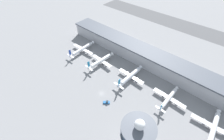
# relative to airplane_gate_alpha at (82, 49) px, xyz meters

# --- Properties ---
(ground_plane) EXTENTS (1000.00, 1000.00, 0.00)m
(ground_plane) POSITION_rel_airplane_gate_alpha_xyz_m (67.41, -33.69, -4.54)
(ground_plane) COLOR gray
(terminal_building) EXTENTS (216.64, 25.00, 18.18)m
(terminal_building) POSITION_rel_airplane_gate_alpha_xyz_m (67.41, 36.31, 4.65)
(terminal_building) COLOR #B2B2B7
(terminal_building) RESTS_ON ground
(runway_strip) EXTENTS (324.96, 44.00, 0.01)m
(runway_strip) POSITION_rel_airplane_gate_alpha_xyz_m (67.41, 159.56, -4.54)
(runway_strip) COLOR #515154
(runway_strip) RESTS_ON ground
(airplane_gate_alpha) EXTENTS (34.87, 41.42, 13.68)m
(airplane_gate_alpha) POSITION_rel_airplane_gate_alpha_xyz_m (0.00, 0.00, 0.00)
(airplane_gate_alpha) COLOR white
(airplane_gate_alpha) RESTS_ON ground
(airplane_gate_bravo) EXTENTS (30.79, 39.44, 14.39)m
(airplane_gate_bravo) POSITION_rel_airplane_gate_alpha_xyz_m (35.62, -1.06, 0.30)
(airplane_gate_bravo) COLOR white
(airplane_gate_bravo) RESTS_ON ground
(airplane_gate_charlie) EXTENTS (31.66, 40.02, 14.44)m
(airplane_gate_charlie) POSITION_rel_airplane_gate_alpha_xyz_m (77.30, 1.47, 0.23)
(airplane_gate_charlie) COLOR silver
(airplane_gate_charlie) RESTS_ON ground
(airplane_gate_delta) EXTENTS (32.44, 34.40, 11.61)m
(airplane_gate_delta) POSITION_rel_airplane_gate_alpha_xyz_m (121.60, 2.49, -0.34)
(airplane_gate_delta) COLOR white
(airplane_gate_delta) RESTS_ON ground
(airplane_gate_echo) EXTENTS (36.23, 38.57, 12.07)m
(airplane_gate_echo) POSITION_rel_airplane_gate_alpha_xyz_m (162.09, -0.05, -0.60)
(airplane_gate_echo) COLOR silver
(airplane_gate_echo) RESTS_ON ground
(service_truck_catering) EXTENTS (6.55, 6.01, 2.46)m
(service_truck_catering) POSITION_rel_airplane_gate_alpha_xyz_m (78.68, -38.24, -3.69)
(service_truck_catering) COLOR black
(service_truck_catering) RESTS_ON ground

